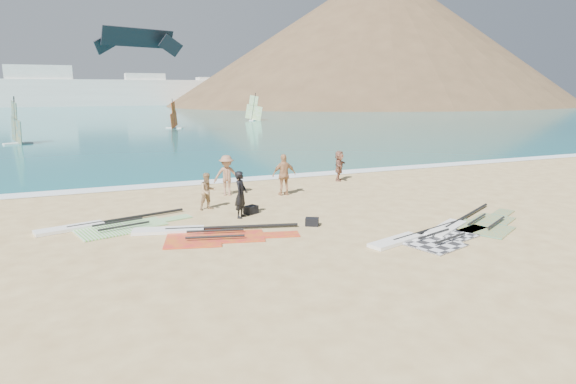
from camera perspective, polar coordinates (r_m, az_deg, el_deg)
name	(u,v)px	position (r m, az deg, el deg)	size (l,w,h in m)	color
ground	(352,243)	(16.19, 7.64, -6.01)	(300.00, 300.00, 0.00)	#D6BD7D
sea	(117,108)	(145.58, -19.60, 9.39)	(300.00, 240.00, 0.06)	#0E5763
surf_line	(243,180)	(27.21, -5.37, 1.42)	(300.00, 1.20, 0.04)	white
far_town	(57,91)	(163.48, -25.67, 10.70)	(160.00, 8.00, 12.00)	white
headland_main	(379,105)	(170.79, 10.68, 10.16)	(143.00, 143.00, 45.00)	brown
headland_minor	(441,103)	(199.64, 17.68, 10.05)	(70.00, 70.00, 28.00)	brown
rig_grey	(425,239)	(16.97, 15.89, -5.35)	(5.25, 2.88, 0.20)	#28282B
rig_green	(105,226)	(19.01, -20.86, -3.83)	(5.69, 2.99, 0.20)	#50C62E
rig_orange	(470,224)	(19.30, 20.81, -3.59)	(5.70, 3.91, 0.20)	#FFA221
rig_red	(202,233)	(17.18, -10.20, -4.86)	(5.84, 3.01, 0.20)	red
gear_bag_near	(251,210)	(19.76, -4.43, -2.12)	(0.53, 0.39, 0.34)	black
gear_bag_far	(312,222)	(18.03, 2.86, -3.55)	(0.49, 0.35, 0.30)	black
person_wetsuit	(241,194)	(19.06, -5.61, -0.30)	(0.68, 0.45, 1.87)	black
beachgoer_left	(208,191)	(20.56, -9.48, 0.08)	(0.77, 0.60, 1.57)	tan
beachgoer_mid	(227,175)	(23.20, -7.27, 1.97)	(1.25, 0.72, 1.94)	#94684E
beachgoer_back	(284,175)	(23.04, -0.47, 2.06)	(1.17, 0.49, 1.99)	tan
beachgoer_right	(339,166)	(26.96, 6.08, 3.12)	(1.56, 0.50, 1.68)	#965F4A
windsurfer_left	(16,130)	(51.30, -29.50, 6.36)	(2.52, 2.79, 4.45)	white
windsurfer_centre	(174,119)	(65.25, -13.37, 8.36)	(2.16, 2.31, 3.89)	white
windsurfer_right	(254,113)	(79.92, -4.08, 9.37)	(2.40, 2.39, 4.57)	white
kitesurf_kite	(138,40)	(55.65, -17.30, 16.85)	(8.84, 3.65, 2.84)	black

